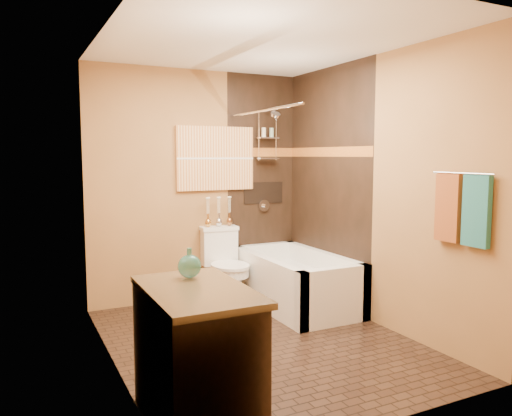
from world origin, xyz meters
TOP-DOWN VIEW (x-y plane):
  - floor at (0.00, 0.00)m, footprint 3.00×3.00m
  - wall_left at (-1.20, 0.00)m, footprint 0.02×3.00m
  - wall_right at (1.20, 0.00)m, footprint 0.02×3.00m
  - wall_back at (0.00, 1.50)m, footprint 2.40×0.02m
  - wall_front at (0.00, -1.50)m, footprint 2.40×0.02m
  - ceiling at (0.00, 0.00)m, footprint 3.00×3.00m
  - alcove_tile_back at (0.78, 1.49)m, footprint 0.85×0.01m
  - alcove_tile_right at (1.19, 0.75)m, footprint 0.01×1.50m
  - mosaic_band_back at (0.78, 1.48)m, footprint 0.85×0.01m
  - mosaic_band_right at (1.18, 0.75)m, footprint 0.01×1.50m
  - alcove_niche at (0.80, 1.48)m, footprint 0.50×0.01m
  - shower_fixtures at (0.80, 1.38)m, footprint 0.24×0.33m
  - curtain_rod at (0.40, 0.75)m, footprint 0.03×1.55m
  - towel_bar at (1.15, -1.05)m, footprint 0.02×0.55m
  - towel_teal at (1.16, -1.18)m, footprint 0.05×0.22m
  - towel_rust at (1.16, -0.92)m, footprint 0.05×0.22m
  - sunset_painting at (0.20, 1.48)m, footprint 0.90×0.04m
  - vanity_mirror at (-1.19, -1.00)m, footprint 0.01×1.00m
  - bathtub at (0.80, 0.75)m, footprint 0.80×1.50m
  - toilet at (0.20, 1.21)m, footprint 0.42×0.62m
  - vanity at (-0.92, -1.00)m, footprint 0.57×0.93m
  - teal_bottle at (-0.87, -0.76)m, footprint 0.18×0.18m
  - bud_vases at (0.20, 1.39)m, footprint 0.32×0.07m

SIDE VIEW (x-z plane):
  - floor at x=0.00m, z-range 0.00..0.00m
  - bathtub at x=0.80m, z-range -0.05..0.50m
  - toilet at x=0.20m, z-range 0.00..0.81m
  - vanity at x=-0.92m, z-range 0.00..0.82m
  - teal_bottle at x=-0.87m, z-range 0.80..1.03m
  - bud_vases at x=0.20m, z-range 0.82..1.14m
  - alcove_niche at x=0.80m, z-range 1.02..1.27m
  - towel_teal at x=1.16m, z-range 0.92..1.44m
  - towel_rust at x=1.16m, z-range 0.92..1.44m
  - wall_left at x=-1.20m, z-range 0.00..2.50m
  - wall_right at x=1.20m, z-range 0.00..2.50m
  - wall_back at x=0.00m, z-range 0.00..2.50m
  - wall_front at x=0.00m, z-range 0.00..2.50m
  - alcove_tile_back at x=0.78m, z-range 0.00..2.50m
  - alcove_tile_right at x=1.19m, z-range 0.00..2.50m
  - towel_bar at x=1.15m, z-range 1.44..1.46m
  - vanity_mirror at x=-1.19m, z-range 1.05..1.95m
  - sunset_painting at x=0.20m, z-range 1.20..1.90m
  - mosaic_band_back at x=0.78m, z-range 1.57..1.67m
  - mosaic_band_right at x=1.18m, z-range 1.57..1.67m
  - shower_fixtures at x=0.80m, z-range 1.08..2.25m
  - curtain_rod at x=0.40m, z-range 2.01..2.03m
  - ceiling at x=0.00m, z-range 2.50..2.50m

